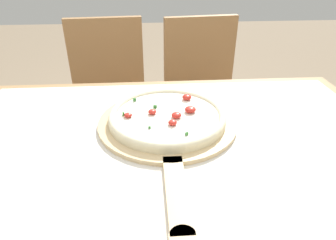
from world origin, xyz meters
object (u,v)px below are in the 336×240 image
at_px(pizza_peel, 168,126).
at_px(pizza, 167,116).
at_px(chair_right, 202,92).
at_px(chair_left, 110,95).

relative_size(pizza_peel, pizza, 1.87).
bearing_deg(pizza_peel, chair_right, 72.13).
relative_size(pizza, chair_right, 0.37).
distance_m(chair_left, chair_right, 0.49).
xyz_separation_m(pizza, chair_left, (-0.26, 0.71, -0.26)).
bearing_deg(pizza, chair_left, 109.76).
bearing_deg(chair_left, pizza_peel, -75.89).
relative_size(chair_left, chair_right, 1.00).
bearing_deg(pizza_peel, chair_left, 109.16).
bearing_deg(chair_right, pizza, -115.25).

